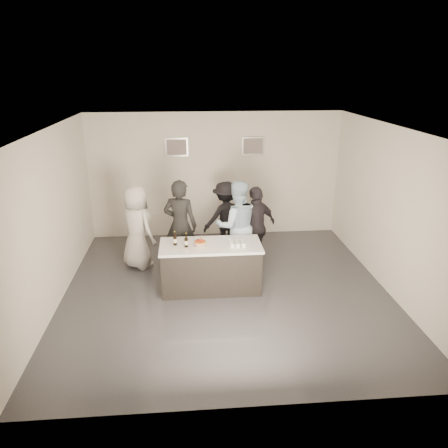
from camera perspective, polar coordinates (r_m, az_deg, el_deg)
The scene contains 19 objects.
floor at distance 8.30m, azimuth 0.30°, elevation -8.67°, with size 6.00×6.00×0.00m, color #3D3D42.
ceiling at distance 7.36m, azimuth 0.34°, elevation 12.34°, with size 6.00×6.00×0.00m, color white.
wall_back at distance 10.57m, azimuth -1.16°, elevation 6.37°, with size 6.00×0.04×3.00m, color silver.
wall_front at distance 4.96m, azimuth 3.49°, elevation -9.88°, with size 6.00×0.04×3.00m, color silver.
wall_left at distance 8.02m, azimuth -21.57°, elevation 0.53°, with size 0.04×6.00×3.00m, color silver.
wall_right at distance 8.50m, azimuth 20.91°, elevation 1.67°, with size 0.04×6.00×3.00m, color silver.
picture_left at distance 10.39m, azimuth -6.21°, elevation 9.95°, with size 0.54×0.04×0.44m, color #B2B2B7.
picture_right at distance 10.50m, azimuth 3.81°, elevation 10.13°, with size 0.54×0.04×0.44m, color #B2B2B7.
bar_counter at distance 8.18m, azimuth -1.73°, elevation -5.59°, with size 1.86×0.86×0.90m, color white.
cake at distance 7.94m, azimuth -3.14°, elevation -2.58°, with size 0.22×0.22×0.07m, color orange.
beer_bottle_a at distance 7.97m, azimuth -6.43°, elevation -1.88°, with size 0.07×0.07×0.26m, color black.
beer_bottle_b at distance 7.86m, azimuth -4.97°, elevation -2.12°, with size 0.07×0.07×0.26m, color black.
tumbler_cluster at distance 7.95m, azimuth 1.74°, elevation -2.50°, with size 0.30×0.30×0.08m, color orange.
candles at distance 7.69m, azimuth -3.86°, elevation -3.63°, with size 0.24×0.08×0.01m, color pink.
person_main_black at distance 8.85m, azimuth -5.73°, elevation -0.18°, with size 0.69×0.45×1.89m, color black.
person_main_blue at distance 8.82m, azimuth 1.72°, elevation -0.23°, with size 0.91×0.71×1.87m, color silver.
person_guest_left at distance 9.10m, azimuth -11.34°, elevation -0.40°, with size 0.85×0.56×1.75m, color silver.
person_guest_right at distance 9.00m, azimuth 4.22°, elevation -0.38°, with size 1.01×0.42×1.72m, color #28242B.
person_guest_back at distance 9.75m, azimuth 0.18°, elevation 0.94°, with size 1.04×0.60×1.61m, color black.
Camera 1 is at (-0.66, -7.26, 3.95)m, focal length 35.00 mm.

